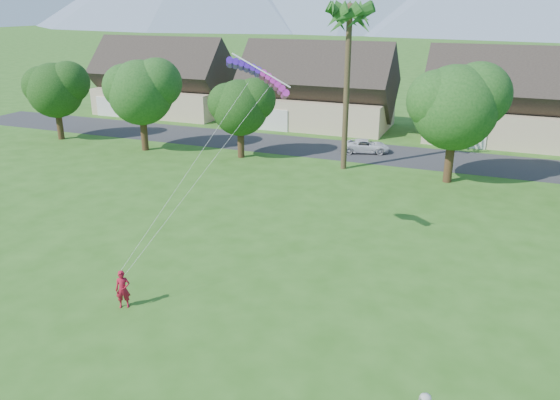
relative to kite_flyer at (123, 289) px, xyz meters
The scene contains 7 objects.
street 29.82m from the kite_flyer, 80.18° to the left, with size 90.00×7.00×0.01m, color #2D2D30.
kite_flyer is the anchor object (origin of this frame).
parked_car 29.58m from the kite_flyer, 83.14° to the left, with size 1.92×4.17×1.16m, color silver.
houses_row 38.85m from the kite_flyer, 81.73° to the left, with size 72.75×8.19×8.86m.
tree_row 23.96m from the kite_flyer, 80.39° to the left, with size 62.27×6.67×8.45m.
fan_palm 26.44m from the kite_flyer, 82.64° to the left, with size 3.00×3.00×13.80m.
parafoil_kite 11.52m from the kite_flyer, 64.24° to the left, with size 3.42×1.42×0.50m.
Camera 1 is at (8.83, -11.97, 12.36)m, focal length 35.00 mm.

